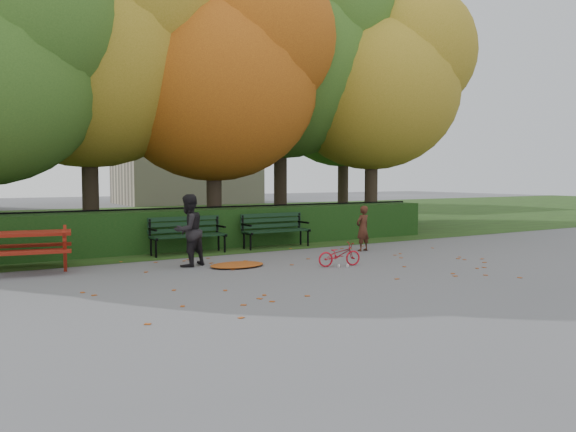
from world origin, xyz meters
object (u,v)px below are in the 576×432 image
tree_c (227,72)px  tree_g (354,91)px  tree_d (294,52)px  tree_e (384,80)px  bench_left (187,232)px  child (363,228)px  bench_right (275,227)px  adult (189,230)px  bicycle (339,255)px  tree_b (103,43)px  picnic_table (21,241)px

tree_c → tree_g: tree_g is taller
tree_d → tree_e: tree_d is taller
bench_left → child: 4.27m
bench_right → adult: 3.56m
bench_left → bench_right: 2.40m
bench_right → child: 2.31m
adult → bicycle: bearing=124.5°
bench_right → tree_b: bearing=139.3°
tree_b → child: (5.03, -4.82, -4.84)m
tree_d → child: 7.69m
tree_d → bench_left: bearing=-145.7°
tree_e → tree_g: (1.81, 3.99, 0.29)m
tree_e → tree_c: bearing=178.1°
tree_g → adult: size_ratio=5.79×
picnic_table → adult: bearing=-9.1°
bench_left → picnic_table: bench_left is taller
adult → bicycle: (2.64, -1.58, -0.50)m
tree_c → bench_right: (0.27, -2.26, -4.30)m
picnic_table → child: child is taller
tree_c → adult: 6.41m
tree_e → bicycle: tree_e is taller
tree_c → child: bearing=-66.6°
bench_left → bicycle: 3.94m
tree_g → child: size_ratio=7.64×
picnic_table → tree_d: bearing=36.0°
tree_c → bench_right: 4.87m
tree_b → picnic_table: 6.63m
tree_g → adult: 13.76m
bench_right → adult: size_ratio=1.22×
picnic_table → child: (7.53, -1.00, -0.04)m
tree_b → tree_d: 6.37m
tree_b → bicycle: size_ratio=9.56×
tree_c → adult: size_ratio=5.42×
tree_g → bench_left: size_ratio=4.75×
child → bicycle: child is taller
picnic_table → bicycle: size_ratio=2.19×
tree_c → bench_right: tree_c is taller
picnic_table → tree_e: bearing=23.9°
tree_b → bench_right: bearing=-40.7°
tree_d → tree_b: bearing=-175.6°
tree_g → bench_left: 12.37m
tree_e → child: (-3.94, -3.84, -4.52)m
tree_d → tree_g: (4.46, 2.53, -0.61)m
tree_g → bench_left: bearing=-147.8°
tree_d → adult: size_ratio=6.49×
tree_e → adult: tree_e is taller
tree_b → bench_left: (1.14, -3.04, -4.88)m
tree_g → picnic_table: 15.68m
tree_e → bicycle: size_ratio=8.87×
tree_g → bench_right: tree_g is taller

